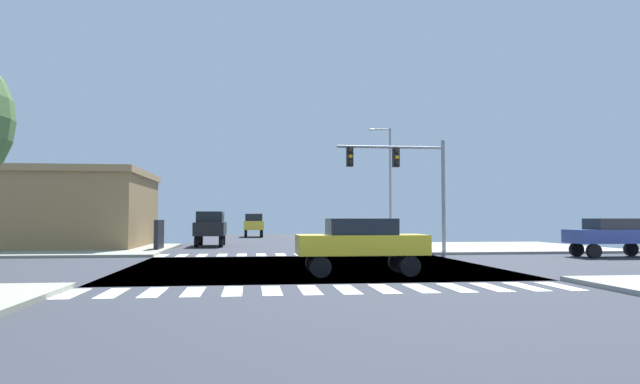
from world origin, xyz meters
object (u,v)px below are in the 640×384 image
bank_building (30,209)px  traffic_signal_mast (401,170)px  suv_farside_2 (211,226)px  sedan_leading_1 (361,241)px  suv_nearside_1 (254,223)px  sedan_trailing_2 (613,234)px  street_lamp (387,175)px

bank_building → traffic_signal_mast: bearing=-21.2°
suv_farside_2 → sedan_leading_1: bearing=107.4°
suv_nearside_1 → suv_farside_2: 19.02m
suv_farside_2 → sedan_leading_1: suv_farside_2 is taller
traffic_signal_mast → sedan_trailing_2: 10.74m
suv_nearside_1 → sedan_leading_1: bearing=94.9°
street_lamp → sedan_trailing_2: 17.63m
traffic_signal_mast → suv_farside_2: bearing=136.8°
traffic_signal_mast → sedan_leading_1: size_ratio=1.41×
street_lamp → suv_nearside_1: size_ratio=1.88×
sedan_leading_1 → sedan_trailing_2: same height
suv_nearside_1 → sedan_trailing_2: 36.43m
bank_building → suv_nearside_1: (14.07, 20.36, -1.05)m
suv_farside_2 → sedan_trailing_2: 24.23m
traffic_signal_mast → bank_building: size_ratio=0.38×
bank_building → sedan_leading_1: bank_building is taller
bank_building → sedan_trailing_2: (31.31, -11.74, -1.33)m
traffic_signal_mast → street_lamp: bearing=79.7°
suv_farside_2 → traffic_signal_mast: bearing=136.8°
traffic_signal_mast → bank_building: traffic_signal_mast is taller
street_lamp → sedan_leading_1: 23.72m
traffic_signal_mast → suv_nearside_1: bearing=104.8°
street_lamp → sedan_leading_1: bearing=-106.0°
suv_nearside_1 → sedan_trailing_2: (17.24, -32.09, -0.28)m
street_lamp → suv_farside_2: 13.51m
sedan_trailing_2 → street_lamp: bearing=-154.3°
traffic_signal_mast → sedan_leading_1: 11.66m
traffic_signal_mast → bank_building: 23.32m
bank_building → sedan_leading_1: size_ratio=3.69×
suv_farside_2 → sedan_trailing_2: suv_farside_2 is taller
traffic_signal_mast → street_lamp: size_ratio=0.70×
traffic_signal_mast → sedan_leading_1: bearing=-112.2°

